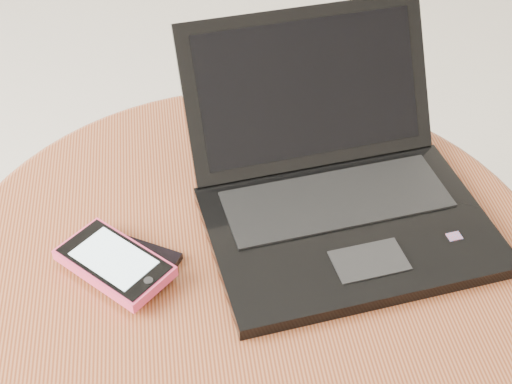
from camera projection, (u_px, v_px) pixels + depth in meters
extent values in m
cylinder|color=maroon|center=(251.00, 269.00, 0.80)|extent=(0.67, 0.67, 0.03)
torus|color=maroon|center=(251.00, 269.00, 0.80)|extent=(0.70, 0.70, 0.03)
cube|color=black|center=(349.00, 230.00, 0.82)|extent=(0.34, 0.26, 0.02)
cube|color=black|center=(337.00, 199.00, 0.84)|extent=(0.27, 0.13, 0.00)
cube|color=black|center=(369.00, 260.00, 0.77)|extent=(0.08, 0.06, 0.00)
cube|color=red|center=(454.00, 236.00, 0.80)|extent=(0.02, 0.01, 0.00)
cube|color=black|center=(309.00, 88.00, 0.87)|extent=(0.32, 0.14, 0.17)
cube|color=black|center=(310.00, 88.00, 0.86)|extent=(0.28, 0.12, 0.14)
cube|color=black|center=(131.00, 259.00, 0.79)|extent=(0.11, 0.10, 0.01)
cube|color=#BC0F7B|center=(94.00, 244.00, 0.80)|extent=(0.03, 0.05, 0.00)
cube|color=#D9375F|center=(114.00, 263.00, 0.77)|extent=(0.13, 0.14, 0.01)
cube|color=black|center=(114.00, 259.00, 0.76)|extent=(0.13, 0.13, 0.00)
cube|color=silver|center=(114.00, 258.00, 0.76)|extent=(0.10, 0.10, 0.00)
cylinder|color=black|center=(148.00, 280.00, 0.74)|extent=(0.01, 0.01, 0.00)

